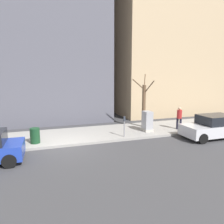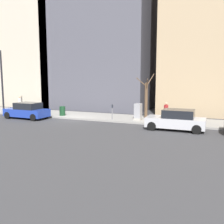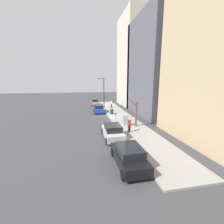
% 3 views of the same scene
% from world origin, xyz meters
% --- Properties ---
extents(ground_plane, '(120.00, 120.00, 0.00)m').
position_xyz_m(ground_plane, '(0.00, 0.00, 0.00)').
color(ground_plane, '#38383A').
extents(sidewalk, '(4.00, 36.00, 0.15)m').
position_xyz_m(sidewalk, '(2.00, 0.00, 0.07)').
color(sidewalk, gray).
rests_on(sidewalk, ground).
extents(parked_car_silver, '(1.93, 4.20, 1.52)m').
position_xyz_m(parked_car_silver, '(-1.17, -9.57, 0.74)').
color(parked_car_silver, '#B7B7BC').
rests_on(parked_car_silver, ground).
extents(parking_meter, '(0.14, 0.10, 1.35)m').
position_xyz_m(parking_meter, '(0.45, -3.84, 0.98)').
color(parking_meter, slate).
rests_on(parking_meter, sidewalk).
extents(utility_box, '(0.83, 0.61, 1.43)m').
position_xyz_m(utility_box, '(1.30, -5.95, 0.85)').
color(utility_box, '#A8A399').
rests_on(utility_box, sidewalk).
extents(bare_tree, '(1.78, 1.51, 4.05)m').
position_xyz_m(bare_tree, '(2.60, -6.31, 1.92)').
color(bare_tree, brown).
rests_on(bare_tree, sidewalk).
extents(trash_bin, '(0.56, 0.56, 0.90)m').
position_xyz_m(trash_bin, '(0.90, 1.62, 0.60)').
color(trash_bin, '#14381E').
rests_on(trash_bin, sidewalk).
extents(pedestrian_near_meter, '(0.36, 0.36, 1.66)m').
position_xyz_m(pedestrian_near_meter, '(1.03, -8.42, 1.09)').
color(pedestrian_near_meter, '#1E1E2D').
rests_on(pedestrian_near_meter, sidewalk).
extents(office_block_center, '(12.63, 12.63, 17.05)m').
position_xyz_m(office_block_center, '(11.81, 1.41, 8.53)').
color(office_block_center, '#4C4C56').
rests_on(office_block_center, ground).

